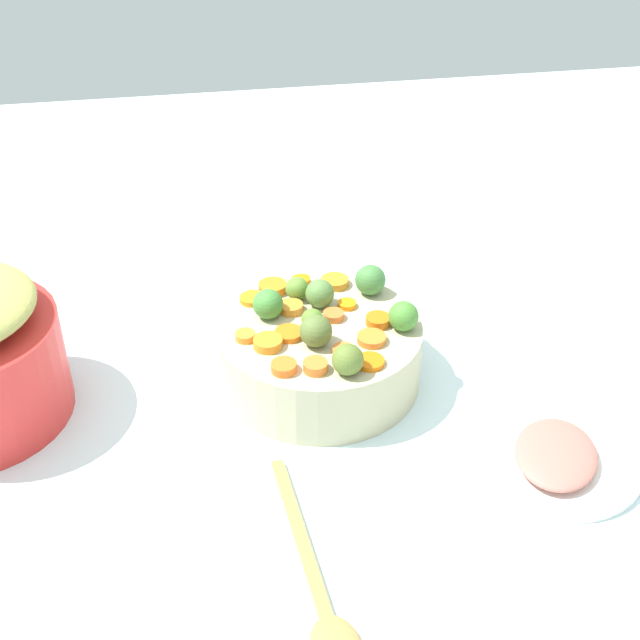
% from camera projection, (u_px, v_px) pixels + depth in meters
% --- Properties ---
extents(tabletop, '(2.40, 2.40, 0.02)m').
position_uv_depth(tabletop, '(357.00, 411.00, 1.09)').
color(tabletop, white).
rests_on(tabletop, ground).
extents(serving_bowl_carrots, '(0.26, 0.26, 0.09)m').
position_uv_depth(serving_bowl_carrots, '(320.00, 354.00, 1.10)').
color(serving_bowl_carrots, '#BEB48F').
rests_on(serving_bowl_carrots, tabletop).
extents(carrot_slice_0, '(0.05, 0.05, 0.01)m').
position_uv_depth(carrot_slice_0, '(268.00, 343.00, 1.04)').
color(carrot_slice_0, orange).
rests_on(carrot_slice_0, serving_bowl_carrots).
extents(carrot_slice_1, '(0.04, 0.04, 0.01)m').
position_uv_depth(carrot_slice_1, '(333.00, 315.00, 1.09)').
color(carrot_slice_1, orange).
rests_on(carrot_slice_1, serving_bowl_carrots).
extents(carrot_slice_2, '(0.04, 0.04, 0.01)m').
position_uv_depth(carrot_slice_2, '(301.00, 281.00, 1.16)').
color(carrot_slice_2, orange).
rests_on(carrot_slice_2, serving_bowl_carrots).
extents(carrot_slice_3, '(0.03, 0.03, 0.01)m').
position_uv_depth(carrot_slice_3, '(316.00, 366.00, 1.00)').
color(carrot_slice_3, orange).
rests_on(carrot_slice_3, serving_bowl_carrots).
extents(carrot_slice_4, '(0.04, 0.04, 0.01)m').
position_uv_depth(carrot_slice_4, '(284.00, 367.00, 1.00)').
color(carrot_slice_4, orange).
rests_on(carrot_slice_4, serving_bowl_carrots).
extents(carrot_slice_5, '(0.04, 0.04, 0.01)m').
position_uv_depth(carrot_slice_5, '(291.00, 308.00, 1.10)').
color(carrot_slice_5, orange).
rests_on(carrot_slice_5, serving_bowl_carrots).
extents(carrot_slice_6, '(0.05, 0.05, 0.01)m').
position_uv_depth(carrot_slice_6, '(372.00, 339.00, 1.04)').
color(carrot_slice_6, orange).
rests_on(carrot_slice_6, serving_bowl_carrots).
extents(carrot_slice_7, '(0.03, 0.03, 0.01)m').
position_uv_depth(carrot_slice_7, '(245.00, 336.00, 1.05)').
color(carrot_slice_7, orange).
rests_on(carrot_slice_7, serving_bowl_carrots).
extents(carrot_slice_8, '(0.05, 0.05, 0.01)m').
position_uv_depth(carrot_slice_8, '(252.00, 299.00, 1.12)').
color(carrot_slice_8, orange).
rests_on(carrot_slice_8, serving_bowl_carrots).
extents(carrot_slice_9, '(0.03, 0.03, 0.01)m').
position_uv_depth(carrot_slice_9, '(378.00, 320.00, 1.08)').
color(carrot_slice_9, orange).
rests_on(carrot_slice_9, serving_bowl_carrots).
extents(carrot_slice_10, '(0.03, 0.03, 0.01)m').
position_uv_depth(carrot_slice_10, '(347.00, 304.00, 1.11)').
color(carrot_slice_10, orange).
rests_on(carrot_slice_10, serving_bowl_carrots).
extents(carrot_slice_11, '(0.04, 0.04, 0.01)m').
position_uv_depth(carrot_slice_11, '(344.00, 352.00, 1.02)').
color(carrot_slice_11, orange).
rests_on(carrot_slice_11, serving_bowl_carrots).
extents(carrot_slice_12, '(0.05, 0.05, 0.01)m').
position_uv_depth(carrot_slice_12, '(289.00, 334.00, 1.05)').
color(carrot_slice_12, orange).
rests_on(carrot_slice_12, serving_bowl_carrots).
extents(carrot_slice_13, '(0.04, 0.04, 0.01)m').
position_uv_depth(carrot_slice_13, '(370.00, 362.00, 1.01)').
color(carrot_slice_13, orange).
rests_on(carrot_slice_13, serving_bowl_carrots).
extents(carrot_slice_14, '(0.04, 0.04, 0.01)m').
position_uv_depth(carrot_slice_14, '(273.00, 287.00, 1.14)').
color(carrot_slice_14, orange).
rests_on(carrot_slice_14, serving_bowl_carrots).
extents(carrot_slice_15, '(0.05, 0.05, 0.01)m').
position_uv_depth(carrot_slice_15, '(336.00, 282.00, 1.15)').
color(carrot_slice_15, orange).
rests_on(carrot_slice_15, serving_bowl_carrots).
extents(brussels_sprout_0, '(0.03, 0.03, 0.03)m').
position_uv_depth(brussels_sprout_0, '(312.00, 319.00, 1.06)').
color(brussels_sprout_0, olive).
rests_on(brussels_sprout_0, serving_bowl_carrots).
extents(brussels_sprout_1, '(0.04, 0.04, 0.04)m').
position_uv_depth(brussels_sprout_1, '(348.00, 360.00, 0.99)').
color(brussels_sprout_1, '#5B722C').
rests_on(brussels_sprout_1, serving_bowl_carrots).
extents(brussels_sprout_2, '(0.04, 0.04, 0.04)m').
position_uv_depth(brussels_sprout_2, '(268.00, 304.00, 1.08)').
color(brussels_sprout_2, '#448738').
rests_on(brussels_sprout_2, serving_bowl_carrots).
extents(brussels_sprout_3, '(0.03, 0.03, 0.03)m').
position_uv_depth(brussels_sprout_3, '(297.00, 288.00, 1.12)').
color(brussels_sprout_3, olive).
rests_on(brussels_sprout_3, serving_bowl_carrots).
extents(brussels_sprout_4, '(0.04, 0.04, 0.04)m').
position_uv_depth(brussels_sprout_4, '(320.00, 294.00, 1.10)').
color(brussels_sprout_4, '#567F3E').
rests_on(brussels_sprout_4, serving_bowl_carrots).
extents(brussels_sprout_5, '(0.04, 0.04, 0.04)m').
position_uv_depth(brussels_sprout_5, '(316.00, 331.00, 1.03)').
color(brussels_sprout_5, '#586F33').
rests_on(brussels_sprout_5, serving_bowl_carrots).
extents(brussels_sprout_6, '(0.04, 0.04, 0.04)m').
position_uv_depth(brussels_sprout_6, '(370.00, 280.00, 1.13)').
color(brussels_sprout_6, '#447D3D').
rests_on(brussels_sprout_6, serving_bowl_carrots).
extents(brussels_sprout_7, '(0.04, 0.04, 0.04)m').
position_uv_depth(brussels_sprout_7, '(404.00, 316.00, 1.06)').
color(brussels_sprout_7, '#488832').
rests_on(brussels_sprout_7, serving_bowl_carrots).
extents(wooden_spoon, '(0.06, 0.29, 0.01)m').
position_uv_depth(wooden_spoon, '(323.00, 605.00, 0.82)').
color(wooden_spoon, '#AA8548').
rests_on(wooden_spoon, tabletop).
extents(ham_plate, '(0.20, 0.20, 0.01)m').
position_uv_depth(ham_plate, '(555.00, 455.00, 1.00)').
color(ham_plate, white).
rests_on(ham_plate, tabletop).
extents(ham_slice_main, '(0.14, 0.15, 0.02)m').
position_uv_depth(ham_slice_main, '(556.00, 454.00, 0.97)').
color(ham_slice_main, '#BD6D5F').
rests_on(ham_slice_main, ham_plate).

